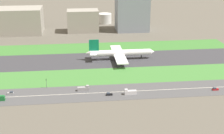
{
  "coord_description": "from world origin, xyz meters",
  "views": [
    {
      "loc": [
        -19.75,
        -283.59,
        96.78
      ],
      "look_at": [
        8.28,
        -36.5,
        6.0
      ],
      "focal_mm": 51.63,
      "sensor_mm": 36.0,
      "label": 1
    }
  ],
  "objects": [
    {
      "name": "highway_centerline",
      "position": [
        0.0,
        -73.0,
        0.11
      ],
      "size": [
        266.0,
        0.5,
        0.01
      ],
      "primitive_type": "cube",
      "color": "silver",
      "rests_on": "highway"
    },
    {
      "name": "fuel_tank_west",
      "position": [
        20.41,
        159.0,
        6.74
      ],
      "size": [
        18.29,
        18.29,
        13.48
      ],
      "primitive_type": "cylinder",
      "color": "silver",
      "rests_on": "ground_plane"
    },
    {
      "name": "ground_plane",
      "position": [
        0.0,
        0.0,
        0.0
      ],
      "size": [
        800.0,
        800.0,
        0.0
      ],
      "primitive_type": "plane",
      "color": "#5B564C"
    },
    {
      "name": "car_1",
      "position": [
        1.48,
        -78.0,
        0.92
      ],
      "size": [
        4.4,
        1.8,
        2.0
      ],
      "rotation": [
        0.0,
        0.0,
        3.14
      ],
      "color": "black",
      "rests_on": "highway"
    },
    {
      "name": "traffic_light",
      "position": [
        -43.32,
        -60.01,
        4.29
      ],
      "size": [
        0.36,
        0.5,
        7.2
      ],
      "color": "#4C4C51",
      "rests_on": "highway"
    },
    {
      "name": "highway",
      "position": [
        0.0,
        -73.0,
        0.05
      ],
      "size": [
        280.0,
        28.0,
        0.1
      ],
      "primitive_type": "cube",
      "color": "#4C4C4F",
      "rests_on": "ground_plane"
    },
    {
      "name": "grass_median_north",
      "position": [
        0.0,
        41.0,
        0.05
      ],
      "size": [
        280.0,
        36.0,
        0.1
      ],
      "primitive_type": "cube",
      "color": "#3D7A33",
      "rests_on": "ground_plane"
    },
    {
      "name": "grass_median_south",
      "position": [
        0.0,
        -41.0,
        0.05
      ],
      "size": [
        280.0,
        36.0,
        0.1
      ],
      "primitive_type": "cube",
      "color": "#427F38",
      "rests_on": "ground_plane"
    },
    {
      "name": "hangar_building",
      "position": [
        -11.15,
        114.0,
        13.51
      ],
      "size": [
        38.45,
        24.16,
        27.02
      ],
      "primitive_type": "cube",
      "color": "#9E998E",
      "rests_on": "ground_plane"
    },
    {
      "name": "runway",
      "position": [
        0.0,
        0.0,
        0.05
      ],
      "size": [
        280.0,
        46.0,
        0.1
      ],
      "primitive_type": "cube",
      "color": "#38383D",
      "rests_on": "ground_plane"
    },
    {
      "name": "car_4",
      "position": [
        79.64,
        -78.0,
        0.92
      ],
      "size": [
        4.4,
        1.8,
        2.0
      ],
      "rotation": [
        0.0,
        0.0,
        3.14
      ],
      "color": "#B2191E",
      "rests_on": "highway"
    },
    {
      "name": "office_tower",
      "position": [
        50.66,
        114.0,
        24.72
      ],
      "size": [
        39.97,
        31.97,
        49.44
      ],
      "primitive_type": "cube",
      "color": "gray",
      "rests_on": "ground_plane"
    },
    {
      "name": "car_3",
      "position": [
        -67.9,
        -68.0,
        0.92
      ],
      "size": [
        4.4,
        1.8,
        2.0
      ],
      "color": "#99999E",
      "rests_on": "highway"
    },
    {
      "name": "terminal_building",
      "position": [
        -90.0,
        114.0,
        15.44
      ],
      "size": [
        58.53,
        37.63,
        30.87
      ],
      "primitive_type": "cube",
      "color": "#9E998E",
      "rests_on": "ground_plane"
    },
    {
      "name": "airliner",
      "position": [
        19.02,
        0.0,
        6.23
      ],
      "size": [
        65.0,
        56.0,
        19.7
      ],
      "color": "white",
      "rests_on": "runway"
    },
    {
      "name": "truck_0",
      "position": [
        -16.1,
        -68.0,
        1.67
      ],
      "size": [
        8.4,
        2.5,
        4.0
      ],
      "color": "#99999E",
      "rests_on": "highway"
    },
    {
      "name": "truck_1",
      "position": [
        16.55,
        -78.0,
        1.67
      ],
      "size": [
        8.4,
        2.5,
        4.0
      ],
      "rotation": [
        0.0,
        0.0,
        3.14
      ],
      "color": "silver",
      "rests_on": "highway"
    }
  ]
}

